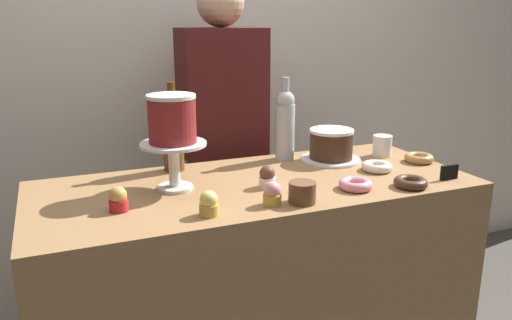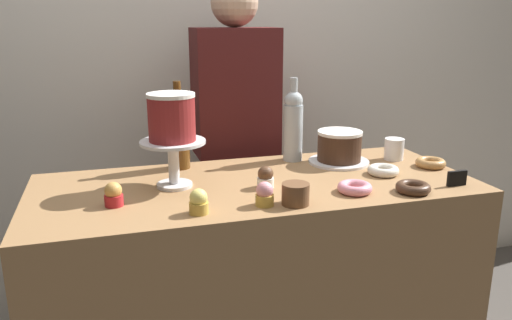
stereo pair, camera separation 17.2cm
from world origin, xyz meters
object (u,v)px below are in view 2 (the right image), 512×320
cupcake_strawberry (265,194)px  barista_figure (236,156)px  cupcake_chocolate (266,178)px  donut_sugar (383,170)px  donut_chocolate (413,188)px  cake_stand_pedestal (173,156)px  wine_bottle_clear (293,124)px  white_layer_cake (172,117)px  donut_pink (355,188)px  chocolate_round_cake (339,146)px  cookie_stack (296,194)px  coffee_cup_ceramic (394,149)px  donut_maple (431,163)px  cupcake_lemon (199,202)px  cupcake_caramel (114,195)px  price_sign_chalkboard (457,178)px  wine_bottle_amber (179,130)px

cupcake_strawberry → barista_figure: size_ratio=0.05×
cupcake_chocolate → donut_sugar: cupcake_chocolate is taller
cupcake_chocolate → donut_chocolate: 0.48m
cake_stand_pedestal → wine_bottle_clear: (0.49, 0.20, 0.04)m
white_layer_cake → donut_pink: size_ratio=1.39×
chocolate_round_cake → cupcake_chocolate: (-0.36, -0.21, -0.03)m
donut_chocolate → wine_bottle_clear: bearing=116.6°
wine_bottle_clear → donut_pink: (0.06, -0.42, -0.13)m
cupcake_strawberry → cookie_stack: 0.09m
cookie_stack → coffee_cup_ceramic: coffee_cup_ceramic is taller
cupcake_strawberry → donut_maple: bearing=16.4°
cupcake_chocolate → cookie_stack: (0.04, -0.18, -0.00)m
cupcake_lemon → donut_chocolate: 0.70m
cupcake_chocolate → donut_maple: 0.67m
cupcake_caramel → donut_sugar: cupcake_caramel is taller
chocolate_round_cake → cupcake_caramel: bearing=-164.3°
cupcake_strawberry → cupcake_caramel: (-0.43, 0.12, 0.00)m
chocolate_round_cake → donut_chocolate: size_ratio=1.53×
cupcake_chocolate → donut_pink: cupcake_chocolate is taller
coffee_cup_ceramic → price_sign_chalkboard: bearing=-85.6°
cupcake_caramel → donut_chocolate: (0.93, -0.15, -0.02)m
cupcake_lemon → donut_pink: bearing=4.3°
cupcake_lemon → cookie_stack: size_ratio=0.88×
cupcake_chocolate → wine_bottle_clear: bearing=55.2°
cupcake_caramel → cupcake_lemon: bearing=-29.8°
cupcake_chocolate → donut_pink: 0.29m
white_layer_cake → donut_chocolate: bearing=-20.8°
cake_stand_pedestal → price_sign_chalkboard: cake_stand_pedestal is taller
cake_stand_pedestal → barista_figure: size_ratio=0.13×
cupcake_caramel → cupcake_chocolate: same height
wine_bottle_clear → wine_bottle_amber: same height
cupcake_lemon → donut_pink: cupcake_lemon is taller
cupcake_caramel → donut_pink: bearing=-7.2°
wine_bottle_clear → donut_chocolate: bearing=-63.4°
coffee_cup_ceramic → barista_figure: barista_figure is taller
wine_bottle_clear → donut_sugar: wine_bottle_clear is taller
donut_maple → donut_pink: (-0.41, -0.18, 0.00)m
cupcake_caramel → donut_pink: cupcake_caramel is taller
cupcake_strawberry → donut_maple: cupcake_strawberry is taller
wine_bottle_amber → cupcake_chocolate: bearing=-52.6°
white_layer_cake → wine_bottle_amber: bearing=77.0°
price_sign_chalkboard → cookie_stack: bearing=-178.7°
cupcake_caramel → donut_maple: size_ratio=0.66×
white_layer_cake → donut_pink: (0.55, -0.23, -0.22)m
cookie_stack → price_sign_chalkboard: cookie_stack is taller
wine_bottle_clear → donut_chocolate: 0.55m
chocolate_round_cake → barista_figure: (-0.31, 0.42, -0.12)m
wine_bottle_amber → donut_pink: 0.68m
donut_maple → barista_figure: size_ratio=0.07×
wine_bottle_clear → coffee_cup_ceramic: (0.39, -0.11, -0.10)m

